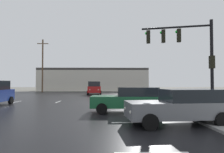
# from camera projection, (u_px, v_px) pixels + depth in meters

# --- Properties ---
(ground_plane) EXTENTS (120.00, 120.00, 0.00)m
(ground_plane) POSITION_uv_depth(u_px,v_px,m) (120.00, 102.00, 19.23)
(ground_plane) COLOR slate
(road_asphalt) EXTENTS (44.00, 44.00, 0.02)m
(road_asphalt) POSITION_uv_depth(u_px,v_px,m) (120.00, 102.00, 19.23)
(road_asphalt) COLOR black
(road_asphalt) RESTS_ON ground_plane
(snow_strip_curbside) EXTENTS (4.00, 1.60, 0.06)m
(snow_strip_curbside) POSITION_uv_depth(u_px,v_px,m) (187.00, 105.00, 15.33)
(snow_strip_curbside) COLOR white
(snow_strip_curbside) RESTS_ON sidewalk_corner
(lane_markings) EXTENTS (36.15, 36.15, 0.01)m
(lane_markings) POSITION_uv_depth(u_px,v_px,m) (134.00, 103.00, 17.87)
(lane_markings) COLOR silver
(lane_markings) RESTS_ON road_asphalt
(traffic_signal_mast) EXTENTS (4.93, 1.42, 6.24)m
(traffic_signal_mast) POSITION_uv_depth(u_px,v_px,m) (188.00, 48.00, 14.29)
(traffic_signal_mast) COLOR black
(traffic_signal_mast) RESTS_ON sidewalk_corner
(strip_building_background) EXTENTS (24.32, 8.00, 5.08)m
(strip_building_background) POSITION_uv_depth(u_px,v_px,m) (94.00, 80.00, 46.40)
(strip_building_background) COLOR beige
(strip_building_background) RESTS_ON ground_plane
(sedan_grey) EXTENTS (4.67, 2.38, 1.58)m
(sedan_grey) POSITION_uv_depth(u_px,v_px,m) (181.00, 106.00, 8.83)
(sedan_grey) COLOR slate
(sedan_grey) RESTS_ON road_asphalt
(suv_red) EXTENTS (2.43, 4.94, 2.03)m
(suv_red) POSITION_uv_depth(u_px,v_px,m) (94.00, 88.00, 31.23)
(suv_red) COLOR #B21919
(suv_red) RESTS_ON road_asphalt
(sedan_green) EXTENTS (4.57, 2.10, 1.58)m
(sedan_green) POSITION_uv_depth(u_px,v_px,m) (129.00, 99.00, 12.49)
(sedan_green) COLOR #195933
(sedan_green) RESTS_ON road_asphalt
(utility_pole_distant) EXTENTS (2.20, 0.28, 10.33)m
(utility_pole_distant) POSITION_uv_depth(u_px,v_px,m) (43.00, 65.00, 38.53)
(utility_pole_distant) COLOR brown
(utility_pole_distant) RESTS_ON ground_plane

